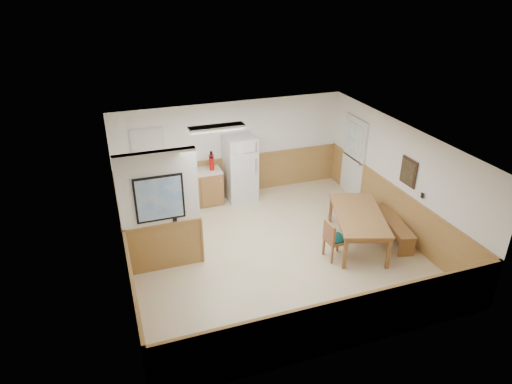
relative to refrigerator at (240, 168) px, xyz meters
name	(u,v)px	position (x,y,z in m)	size (l,w,h in m)	color
ground	(273,251)	(-0.12, -2.63, -0.85)	(6.00, 6.00, 0.00)	beige
ceiling	(275,141)	(-0.12, -2.63, 1.65)	(6.00, 6.00, 0.02)	white
back_wall	(231,149)	(-0.12, 0.37, 0.40)	(6.00, 0.02, 2.50)	white
right_wall	(399,179)	(2.88, -2.63, 0.40)	(0.02, 6.00, 2.50)	white
left_wall	(121,224)	(-3.12, -2.63, 0.40)	(0.02, 6.00, 2.50)	white
wainscot_back	(232,176)	(-0.12, 0.35, -0.35)	(6.00, 0.04, 1.00)	#9E783F
wainscot_right	(394,209)	(2.86, -2.63, -0.35)	(0.04, 6.00, 1.00)	#9E783F
wainscot_left	(127,258)	(-3.10, -2.63, -0.35)	(0.04, 6.00, 1.00)	#9E783F
partition_wall	(161,214)	(-2.37, -2.43, 0.38)	(1.50, 0.20, 2.50)	white
kitchen_counter	(190,188)	(-1.33, 0.05, -0.39)	(2.20, 0.61, 1.00)	brown
exterior_door	(353,157)	(2.84, -0.73, 0.20)	(0.07, 1.02, 2.15)	silver
kitchen_window	(148,148)	(-2.22, 0.35, 0.70)	(0.80, 0.04, 1.00)	silver
wall_painting	(408,172)	(2.85, -2.93, 0.70)	(0.04, 0.50, 0.60)	#332114
fluorescent_fixture	(217,128)	(-0.92, -1.33, 1.60)	(1.20, 0.30, 0.09)	silver
refrigerator	(240,168)	(0.00, 0.00, 0.00)	(0.77, 0.73, 1.70)	silver
dining_table	(359,217)	(1.73, -2.95, -0.19)	(1.58, 2.19, 0.75)	olive
dining_bench	(393,224)	(2.62, -2.97, -0.50)	(0.68, 1.66, 0.45)	olive
dining_chair	(333,238)	(0.94, -3.27, -0.35)	(0.57, 0.42, 0.85)	olive
fire_extinguisher	(212,162)	(-0.74, 0.02, 0.27)	(0.15, 0.15, 0.50)	#C00B0A
soap_bottle	(148,174)	(-2.31, 0.04, 0.17)	(0.08, 0.08, 0.24)	#1A9032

